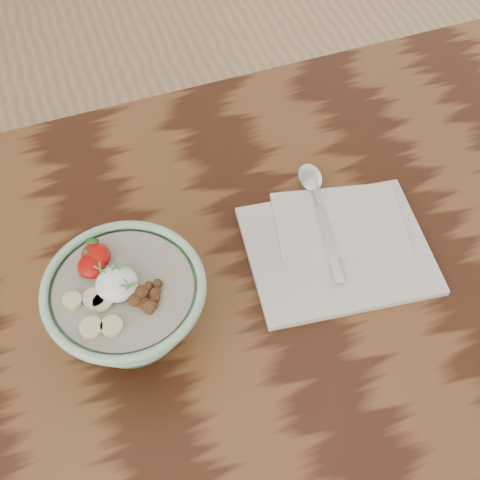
% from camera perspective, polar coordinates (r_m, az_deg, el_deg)
% --- Properties ---
extents(table, '(1.60, 0.90, 0.75)m').
position_cam_1_polar(table, '(0.90, -7.95, -13.47)').
color(table, '#381A0E').
rests_on(table, ground).
extents(breakfast_bowl, '(0.18, 0.18, 0.12)m').
position_cam_1_polar(breakfast_bowl, '(0.78, -9.59, -5.49)').
color(breakfast_bowl, '#97CBA0').
rests_on(breakfast_bowl, table).
extents(napkin, '(0.26, 0.22, 0.01)m').
position_cam_1_polar(napkin, '(0.90, 8.35, -0.33)').
color(napkin, silver).
rests_on(napkin, table).
extents(spoon, '(0.06, 0.20, 0.01)m').
position_cam_1_polar(spoon, '(0.93, 6.38, 4.04)').
color(spoon, silver).
rests_on(spoon, napkin).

